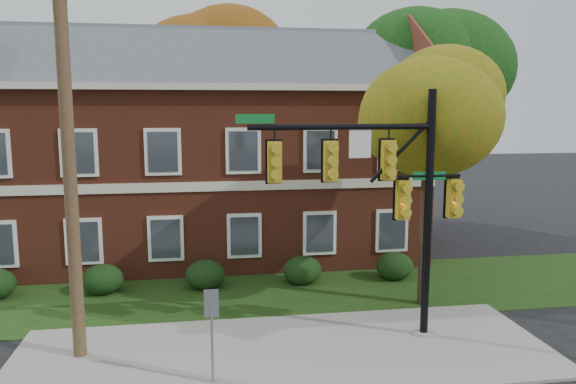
{
  "coord_description": "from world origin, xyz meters",
  "views": [
    {
      "loc": [
        -2.11,
        -12.69,
        6.38
      ],
      "look_at": [
        0.38,
        3.0,
        3.98
      ],
      "focal_mm": 35.0,
      "sensor_mm": 36.0,
      "label": 1
    }
  ],
  "objects": [
    {
      "name": "ground",
      "position": [
        0.0,
        0.0,
        0.0
      ],
      "size": [
        120.0,
        120.0,
        0.0
      ],
      "primitive_type": "plane",
      "color": "black",
      "rests_on": "ground"
    },
    {
      "name": "sidewalk",
      "position": [
        0.0,
        1.0,
        0.04
      ],
      "size": [
        14.0,
        5.0,
        0.08
      ],
      "primitive_type": "cube",
      "color": "gray",
      "rests_on": "ground"
    },
    {
      "name": "grass_strip",
      "position": [
        0.0,
        6.0,
        0.02
      ],
      "size": [
        30.0,
        6.0,
        0.04
      ],
      "primitive_type": "cube",
      "color": "#193811",
      "rests_on": "ground"
    },
    {
      "name": "apartment_building",
      "position": [
        -2.0,
        11.95,
        4.99
      ],
      "size": [
        18.8,
        8.8,
        9.74
      ],
      "color": "maroon",
      "rests_on": "ground"
    },
    {
      "name": "hedge_left",
      "position": [
        -5.5,
        6.7,
        0.53
      ],
      "size": [
        1.4,
        1.26,
        1.05
      ],
      "primitive_type": "ellipsoid",
      "color": "black",
      "rests_on": "ground"
    },
    {
      "name": "hedge_center",
      "position": [
        -2.0,
        6.7,
        0.53
      ],
      "size": [
        1.4,
        1.26,
        1.05
      ],
      "primitive_type": "ellipsoid",
      "color": "black",
      "rests_on": "ground"
    },
    {
      "name": "hedge_right",
      "position": [
        1.5,
        6.7,
        0.53
      ],
      "size": [
        1.4,
        1.26,
        1.05
      ],
      "primitive_type": "ellipsoid",
      "color": "black",
      "rests_on": "ground"
    },
    {
      "name": "hedge_far_right",
      "position": [
        5.0,
        6.7,
        0.53
      ],
      "size": [
        1.4,
        1.26,
        1.05
      ],
      "primitive_type": "ellipsoid",
      "color": "black",
      "rests_on": "ground"
    },
    {
      "name": "tree_near_right",
      "position": [
        5.22,
        3.87,
        6.67
      ],
      "size": [
        4.5,
        4.25,
        8.58
      ],
      "color": "black",
      "rests_on": "ground"
    },
    {
      "name": "tree_right_rear",
      "position": [
        9.31,
        12.81,
        8.12
      ],
      "size": [
        6.3,
        5.95,
        10.62
      ],
      "color": "black",
      "rests_on": "ground"
    },
    {
      "name": "tree_far_rear",
      "position": [
        -0.66,
        19.79,
        8.84
      ],
      "size": [
        6.84,
        6.46,
        11.52
      ],
      "color": "black",
      "rests_on": "ground"
    },
    {
      "name": "traffic_signal",
      "position": [
        2.77,
        1.47,
        4.26
      ],
      "size": [
        6.15,
        0.55,
        6.86
      ],
      "rotation": [
        0.0,
        0.0,
        0.02
      ],
      "color": "gray",
      "rests_on": "ground"
    },
    {
      "name": "utility_pole",
      "position": [
        -5.25,
        1.62,
        4.93
      ],
      "size": [
        1.5,
        0.43,
        9.72
      ],
      "rotation": [
        0.0,
        0.0,
        -0.22
      ],
      "color": "#4B3623",
      "rests_on": "ground"
    },
    {
      "name": "sign_post",
      "position": [
        -1.92,
        -0.36,
        1.56
      ],
      "size": [
        0.33,
        0.06,
        2.3
      ],
      "rotation": [
        0.0,
        0.0,
        -0.0
      ],
      "color": "slate",
      "rests_on": "ground"
    }
  ]
}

